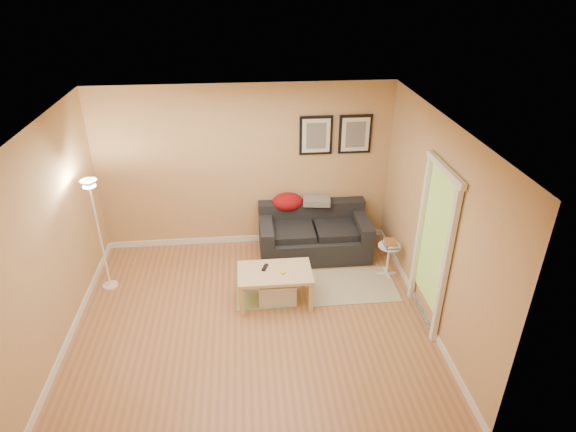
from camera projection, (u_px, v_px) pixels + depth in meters
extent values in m
plane|color=#B46F4D|center=(252.00, 320.00, 6.24)|extent=(4.50, 4.50, 0.00)
plane|color=white|center=(243.00, 126.00, 5.02)|extent=(4.50, 4.50, 0.00)
plane|color=tan|center=(245.00, 168.00, 7.39)|extent=(4.50, 0.00, 4.50)
plane|color=tan|center=(254.00, 357.00, 3.87)|extent=(4.50, 0.00, 4.50)
plane|color=tan|center=(49.00, 243.00, 5.44)|extent=(0.00, 4.00, 4.00)
plane|color=tan|center=(434.00, 224.00, 5.82)|extent=(0.00, 4.00, 4.00)
cube|color=white|center=(248.00, 238.00, 7.97)|extent=(4.50, 0.02, 0.10)
cube|color=white|center=(73.00, 328.00, 6.03)|extent=(0.02, 4.00, 0.10)
cube|color=white|center=(420.00, 306.00, 6.41)|extent=(0.02, 4.00, 0.10)
cube|color=#B8AE92|center=(351.00, 285.00, 6.89)|extent=(1.25, 0.85, 0.01)
cube|color=#668C4C|center=(262.00, 298.00, 6.63)|extent=(0.70, 0.50, 0.01)
cube|color=black|center=(265.00, 267.00, 6.42)|extent=(0.10, 0.17, 0.02)
cylinder|color=yellow|center=(283.00, 272.00, 6.31)|extent=(0.07, 0.07, 0.03)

